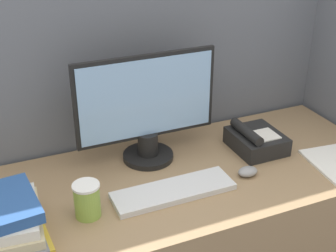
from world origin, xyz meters
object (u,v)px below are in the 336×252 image
(keyboard, at_px, (173,191))
(coffee_cup, at_px, (87,200))
(desk_telephone, at_px, (256,140))
(monitor, at_px, (147,111))
(book_stack, at_px, (4,222))
(mouse, at_px, (248,172))

(keyboard, height_order, coffee_cup, coffee_cup)
(coffee_cup, relative_size, desk_telephone, 0.56)
(monitor, bearing_deg, book_stack, -153.14)
(monitor, bearing_deg, coffee_cup, -139.77)
(monitor, relative_size, coffee_cup, 4.57)
(keyboard, relative_size, desk_telephone, 2.01)
(keyboard, xyz_separation_m, mouse, (0.28, -0.00, 0.01))
(mouse, relative_size, desk_telephone, 0.35)
(mouse, bearing_deg, book_stack, -178.56)
(monitor, height_order, keyboard, monitor)
(book_stack, height_order, desk_telephone, book_stack)
(book_stack, bearing_deg, desk_telephone, 10.19)
(book_stack, bearing_deg, coffee_cup, 5.51)
(mouse, height_order, coffee_cup, coffee_cup)
(keyboard, distance_m, coffee_cup, 0.29)
(monitor, distance_m, mouse, 0.41)
(mouse, height_order, book_stack, book_stack)
(keyboard, bearing_deg, monitor, 88.71)
(coffee_cup, bearing_deg, keyboard, 0.26)
(mouse, bearing_deg, keyboard, 179.14)
(monitor, height_order, coffee_cup, monitor)
(keyboard, relative_size, book_stack, 1.37)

